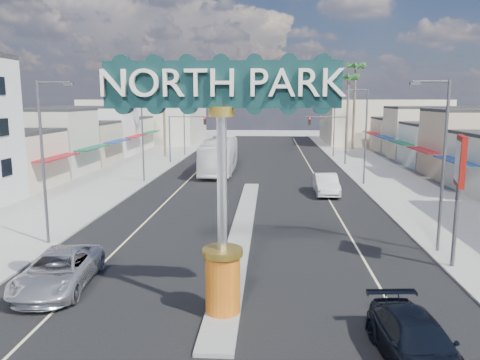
# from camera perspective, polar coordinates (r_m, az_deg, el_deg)

# --- Properties ---
(ground) EXTENTS (160.00, 160.00, 0.00)m
(ground) POSITION_cam_1_polar(r_m,az_deg,el_deg) (45.12, 1.49, -0.44)
(ground) COLOR gray
(ground) RESTS_ON ground
(road) EXTENTS (20.00, 120.00, 0.01)m
(road) POSITION_cam_1_polar(r_m,az_deg,el_deg) (45.12, 1.49, -0.44)
(road) COLOR black
(road) RESTS_ON ground
(median_island) EXTENTS (1.30, 30.00, 0.16)m
(median_island) POSITION_cam_1_polar(r_m,az_deg,el_deg) (29.51, 0.27, -5.80)
(median_island) COLOR gray
(median_island) RESTS_ON ground
(sidewalk_left) EXTENTS (8.00, 120.00, 0.12)m
(sidewalk_left) POSITION_cam_1_polar(r_m,az_deg,el_deg) (47.74, -15.55, -0.16)
(sidewalk_left) COLOR gray
(sidewalk_left) RESTS_ON ground
(sidewalk_right) EXTENTS (8.00, 120.00, 0.12)m
(sidewalk_right) POSITION_cam_1_polar(r_m,az_deg,el_deg) (46.73, 18.92, -0.54)
(sidewalk_right) COLOR gray
(sidewalk_right) RESTS_ON ground
(storefront_row_left) EXTENTS (12.00, 42.00, 6.00)m
(storefront_row_left) POSITION_cam_1_polar(r_m,az_deg,el_deg) (63.07, -20.42, 4.61)
(storefront_row_left) COLOR beige
(storefront_row_left) RESTS_ON ground
(storefront_row_right) EXTENTS (12.00, 42.00, 6.00)m
(storefront_row_right) POSITION_cam_1_polar(r_m,az_deg,el_deg) (61.76, 24.94, 4.22)
(storefront_row_right) COLOR #B7B29E
(storefront_row_right) RESTS_ON ground
(backdrop_far_left) EXTENTS (20.00, 20.00, 8.00)m
(backdrop_far_left) POSITION_cam_1_polar(r_m,az_deg,el_deg) (92.55, -11.21, 7.11)
(backdrop_far_left) COLOR #B7B29E
(backdrop_far_left) RESTS_ON ground
(backdrop_far_right) EXTENTS (20.00, 20.00, 8.00)m
(backdrop_far_right) POSITION_cam_1_polar(r_m,az_deg,el_deg) (91.74, 16.62, 6.87)
(backdrop_far_right) COLOR beige
(backdrop_far_right) RESTS_ON ground
(gateway_sign) EXTENTS (8.20, 1.50, 9.15)m
(gateway_sign) POSITION_cam_1_polar(r_m,az_deg,el_deg) (16.57, -2.23, 2.59)
(gateway_sign) COLOR #C43F0F
(gateway_sign) RESTS_ON median_island
(traffic_signal_left) EXTENTS (5.09, 0.45, 6.00)m
(traffic_signal_left) POSITION_cam_1_polar(r_m,az_deg,el_deg) (59.50, -6.87, 6.11)
(traffic_signal_left) COLOR #47474C
(traffic_signal_left) RESTS_ON ground
(traffic_signal_right) EXTENTS (5.09, 0.45, 6.00)m
(traffic_signal_right) POSITION_cam_1_polar(r_m,az_deg,el_deg) (58.97, 11.06, 5.97)
(traffic_signal_right) COLOR #47474C
(traffic_signal_right) RESTS_ON ground
(streetlight_l_near) EXTENTS (2.03, 0.22, 9.00)m
(streetlight_l_near) POSITION_cam_1_polar(r_m,az_deg,el_deg) (27.39, -22.65, 2.87)
(streetlight_l_near) COLOR #47474C
(streetlight_l_near) RESTS_ON ground
(streetlight_l_mid) EXTENTS (2.03, 0.22, 9.00)m
(streetlight_l_mid) POSITION_cam_1_polar(r_m,az_deg,el_deg) (46.10, -11.62, 5.93)
(streetlight_l_mid) COLOR #47474C
(streetlight_l_mid) RESTS_ON ground
(streetlight_l_far) EXTENTS (2.03, 0.22, 9.00)m
(streetlight_l_far) POSITION_cam_1_polar(r_m,az_deg,el_deg) (67.54, -6.69, 7.22)
(streetlight_l_far) COLOR #47474C
(streetlight_l_far) RESTS_ON ground
(streetlight_r_near) EXTENTS (2.03, 0.22, 9.00)m
(streetlight_r_near) POSITION_cam_1_polar(r_m,az_deg,el_deg) (26.06, 23.28, 2.51)
(streetlight_r_near) COLOR #47474C
(streetlight_r_near) RESTS_ON ground
(streetlight_r_mid) EXTENTS (2.03, 0.22, 9.00)m
(streetlight_r_mid) POSITION_cam_1_polar(r_m,az_deg,el_deg) (45.32, 14.89, 5.74)
(streetlight_r_mid) COLOR #47474C
(streetlight_r_mid) RESTS_ON ground
(streetlight_r_far) EXTENTS (2.03, 0.22, 9.00)m
(streetlight_r_far) POSITION_cam_1_polar(r_m,az_deg,el_deg) (67.01, 11.29, 7.08)
(streetlight_r_far) COLOR #47474C
(streetlight_r_far) RESTS_ON ground
(palm_left_far) EXTENTS (2.60, 2.60, 13.10)m
(palm_left_far) POSITION_cam_1_polar(r_m,az_deg,el_deg) (66.13, -9.36, 12.68)
(palm_left_far) COLOR brown
(palm_left_far) RESTS_ON ground
(palm_right_mid) EXTENTS (2.60, 2.60, 12.10)m
(palm_right_mid) POSITION_cam_1_polar(r_m,az_deg,el_deg) (71.32, 13.10, 11.61)
(palm_right_mid) COLOR brown
(palm_right_mid) RESTS_ON ground
(palm_right_far) EXTENTS (2.60, 2.60, 14.10)m
(palm_right_far) POSITION_cam_1_polar(r_m,az_deg,el_deg) (77.65, 13.92, 12.73)
(palm_right_far) COLOR brown
(palm_right_far) RESTS_ON ground
(suv_left) EXTENTS (3.08, 5.92, 1.59)m
(suv_left) POSITION_cam_1_polar(r_m,az_deg,el_deg) (21.79, -21.26, -10.22)
(suv_left) COLOR silver
(suv_left) RESTS_ON ground
(suv_right) EXTENTS (2.48, 5.20, 1.46)m
(suv_right) POSITION_cam_1_polar(r_m,az_deg,el_deg) (15.92, 20.76, -18.07)
(suv_right) COLOR black
(suv_right) RESTS_ON ground
(car_parked_right) EXTENTS (1.89, 5.35, 1.76)m
(car_parked_right) POSITION_cam_1_polar(r_m,az_deg,el_deg) (40.53, 10.43, -0.51)
(car_parked_right) COLOR silver
(car_parked_right) RESTS_ON ground
(city_bus) EXTENTS (3.27, 13.55, 3.77)m
(city_bus) POSITION_cam_1_polar(r_m,az_deg,el_deg) (52.06, -2.52, 3.02)
(city_bus) COLOR white
(city_bus) RESTS_ON ground
(bank_pylon_sign) EXTENTS (0.72, 1.95, 6.25)m
(bank_pylon_sign) POSITION_cam_1_polar(r_m,az_deg,el_deg) (23.94, 25.22, 1.27)
(bank_pylon_sign) COLOR #47474C
(bank_pylon_sign) RESTS_ON sidewalk_right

